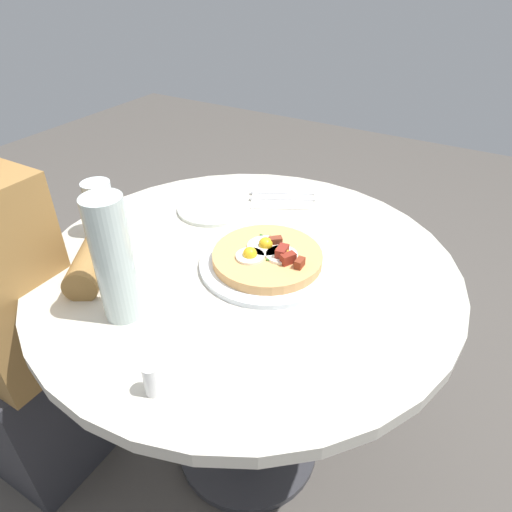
# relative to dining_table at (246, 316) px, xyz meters

# --- Properties ---
(ground_plane) EXTENTS (6.00, 6.00, 0.00)m
(ground_plane) POSITION_rel_dining_table_xyz_m (0.00, 0.00, -0.54)
(ground_plane) COLOR #4C4742
(dining_table) EXTENTS (0.94, 0.94, 0.70)m
(dining_table) POSITION_rel_dining_table_xyz_m (0.00, 0.00, 0.00)
(dining_table) COLOR beige
(dining_table) RESTS_ON ground_plane
(person_seated) EXTENTS (0.53, 0.42, 1.14)m
(person_seated) POSITION_rel_dining_table_xyz_m (-0.51, -0.32, -0.03)
(person_seated) COLOR #2D2D33
(person_seated) RESTS_ON ground_plane
(pizza_plate) EXTENTS (0.30, 0.30, 0.01)m
(pizza_plate) POSITION_rel_dining_table_xyz_m (0.05, 0.01, 0.17)
(pizza_plate) COLOR white
(pizza_plate) RESTS_ON dining_table
(breakfast_pizza) EXTENTS (0.24, 0.24, 0.05)m
(breakfast_pizza) POSITION_rel_dining_table_xyz_m (0.05, 0.01, 0.19)
(breakfast_pizza) COLOR tan
(breakfast_pizza) RESTS_ON pizza_plate
(bread_plate) EXTENTS (0.19, 0.19, 0.01)m
(bread_plate) POSITION_rel_dining_table_xyz_m (-0.20, 0.16, 0.17)
(bread_plate) COLOR silver
(bread_plate) RESTS_ON dining_table
(napkin) EXTENTS (0.22, 0.20, 0.00)m
(napkin) POSITION_rel_dining_table_xyz_m (-0.07, 0.32, 0.17)
(napkin) COLOR white
(napkin) RESTS_ON dining_table
(fork) EXTENTS (0.16, 0.09, 0.00)m
(fork) POSITION_rel_dining_table_xyz_m (-0.06, 0.30, 0.17)
(fork) COLOR silver
(fork) RESTS_ON napkin
(knife) EXTENTS (0.16, 0.09, 0.00)m
(knife) POSITION_rel_dining_table_xyz_m (-0.08, 0.33, 0.17)
(knife) COLOR silver
(knife) RESTS_ON napkin
(water_glass) EXTENTS (0.07, 0.07, 0.14)m
(water_glass) POSITION_rel_dining_table_xyz_m (-0.36, -0.07, 0.23)
(water_glass) COLOR silver
(water_glass) RESTS_ON dining_table
(water_bottle) EXTENTS (0.07, 0.07, 0.25)m
(water_bottle) POSITION_rel_dining_table_xyz_m (-0.11, -0.26, 0.29)
(water_bottle) COLOR silver
(water_bottle) RESTS_ON dining_table
(salt_shaker) EXTENTS (0.03, 0.03, 0.06)m
(salt_shaker) POSITION_rel_dining_table_xyz_m (0.06, -0.38, 0.19)
(salt_shaker) COLOR white
(salt_shaker) RESTS_ON dining_table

